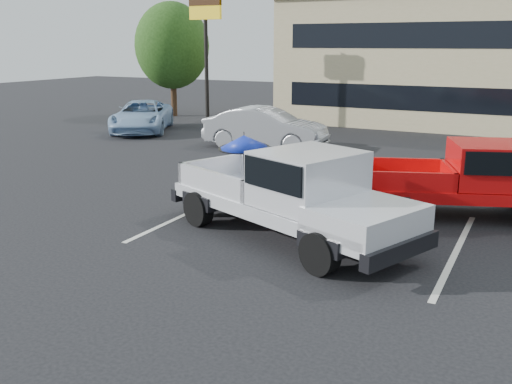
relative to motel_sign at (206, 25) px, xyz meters
The scene contains 10 objects.
ground 17.82m from the motel_sign, 54.46° to the right, with size 90.00×90.00×0.00m, color black.
stripe_left 14.65m from the motel_sign, 59.74° to the right, with size 0.12×5.00×0.01m, color silver.
stripe_right 18.29m from the motel_sign, 42.71° to the right, with size 0.12×5.00×0.01m, color silver.
motel_building 13.96m from the motel_sign, 30.21° to the left, with size 20.40×8.40×6.30m.
motel_sign is the anchor object (origin of this frame).
tree_left 5.08m from the motel_sign, 143.13° to the left, with size 3.96×3.96×6.02m.
silver_pickup 16.69m from the motel_sign, 51.83° to the right, with size 6.01×3.96×2.06m.
red_pickup 16.48m from the motel_sign, 35.75° to the right, with size 5.51×3.45×1.72m.
silver_sedan 7.19m from the motel_sign, 36.98° to the right, with size 1.62×4.65×1.53m, color #A5A7AC.
blue_suv 5.03m from the motel_sign, 130.43° to the right, with size 2.26×4.91×1.36m, color #90B2D7.
Camera 1 is at (4.25, -8.88, 3.88)m, focal length 40.00 mm.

